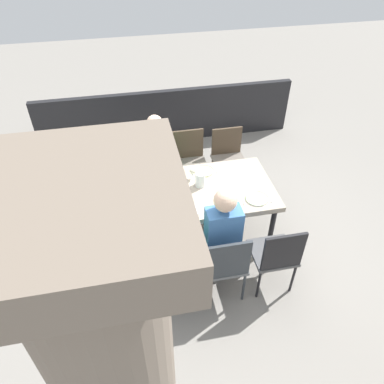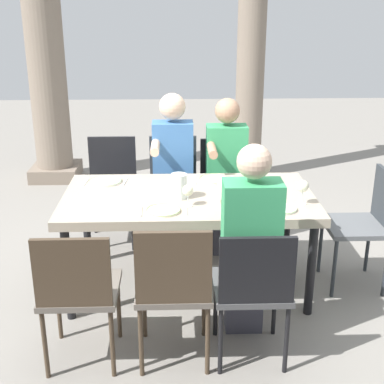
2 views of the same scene
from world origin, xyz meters
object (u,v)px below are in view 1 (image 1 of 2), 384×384
object	(u,v)px
chair_mid_north	(225,262)
plate_2	(183,210)
chair_east_south	(157,164)
wine_glass_1	(193,171)
plate_3	(139,179)
chair_west_north	(276,254)
diner_woman_green	(158,161)
chair_east_north	(180,269)
diner_man_white	(176,242)
diner_guest_third	(221,234)
water_pitcher	(200,180)
dining_table	(195,194)
wine_glass_3	(125,178)
chair_mid_south	(190,159)
plate_1	(204,171)
plate_0	(257,199)
chair_west_south	(228,156)
chair_head_east	(81,219)

from	to	relation	value
chair_mid_north	plate_2	xyz separation A→B (m)	(0.31, -0.59, 0.23)
chair_east_south	wine_glass_1	size ratio (longest dim) A/B	5.95
plate_3	chair_west_north	bearing A→B (deg)	136.02
diner_woman_green	plate_2	xyz separation A→B (m)	(-0.14, 1.02, 0.05)
chair_mid_north	chair_east_north	bearing A→B (deg)	-0.65
diner_woman_green	diner_man_white	size ratio (longest dim) A/B	1.01
chair_east_south	diner_woman_green	bearing A→B (deg)	90.85
diner_guest_third	wine_glass_1	xyz separation A→B (m)	(0.10, -0.93, 0.12)
water_pitcher	chair_east_north	bearing A→B (deg)	66.93
dining_table	plate_2	size ratio (longest dim) A/B	8.04
plate_2	wine_glass_3	world-z (taller)	wine_glass_3
chair_west_north	wine_glass_3	world-z (taller)	chair_west_north
diner_woman_green	wine_glass_3	xyz separation A→B (m)	(0.43, 0.49, 0.17)
chair_east_north	chair_east_south	distance (m)	1.80
diner_guest_third	diner_man_white	bearing A→B (deg)	-1.18
diner_woman_green	plate_2	size ratio (longest dim) A/B	5.90
chair_west_north	chair_mid_south	size ratio (longest dim) A/B	1.00
diner_woman_green	plate_1	bearing A→B (deg)	143.31
diner_guest_third	plate_2	distance (m)	0.50
chair_west_north	chair_east_north	world-z (taller)	chair_west_north
chair_mid_north	chair_east_south	distance (m)	1.86
dining_table	plate_0	world-z (taller)	plate_0
chair_mid_north	wine_glass_1	xyz separation A→B (m)	(0.10, -1.12, 0.32)
dining_table	chair_west_south	distance (m)	1.12
diner_guest_third	chair_west_north	bearing A→B (deg)	160.02
diner_man_white	plate_1	size ratio (longest dim) A/B	5.70
water_pitcher	plate_3	bearing A→B (deg)	-19.88
chair_west_north	chair_mid_south	xyz separation A→B (m)	(0.54, -1.81, 0.01)
chair_east_south	chair_head_east	xyz separation A→B (m)	(0.97, 0.90, 0.02)
diner_man_white	wine_glass_3	size ratio (longest dim) A/B	7.57
chair_mid_north	diner_guest_third	distance (m)	0.28
chair_west_north	wine_glass_3	bearing A→B (deg)	-38.22
plate_2	chair_mid_south	bearing A→B (deg)	-104.44
wine_glass_1	wine_glass_3	size ratio (longest dim) A/B	0.86
dining_table	wine_glass_1	bearing A→B (deg)	-92.77
chair_east_north	diner_man_white	bearing A→B (deg)	-90.84
chair_west_south	diner_guest_third	world-z (taller)	diner_guest_third
diner_man_white	chair_west_north	bearing A→B (deg)	168.31
chair_west_north	chair_east_north	size ratio (longest dim) A/B	1.03
wine_glass_1	diner_guest_third	bearing A→B (deg)	96.36
dining_table	water_pitcher	distance (m)	0.17
chair_head_east	plate_3	xyz separation A→B (m)	(-0.71, -0.31, 0.22)
diner_woman_green	plate_3	world-z (taller)	diner_woman_green
wine_glass_3	plate_0	bearing A→B (deg)	160.18
chair_east_north	chair_east_south	world-z (taller)	chair_east_north
chair_west_north	chair_mid_north	xyz separation A→B (m)	(0.54, 0.00, 0.00)
plate_1	dining_table	bearing A→B (deg)	60.90
diner_woman_green	plate_0	size ratio (longest dim) A/B	5.26
chair_east_south	plate_2	size ratio (longest dim) A/B	3.93
plate_1	water_pitcher	distance (m)	0.28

